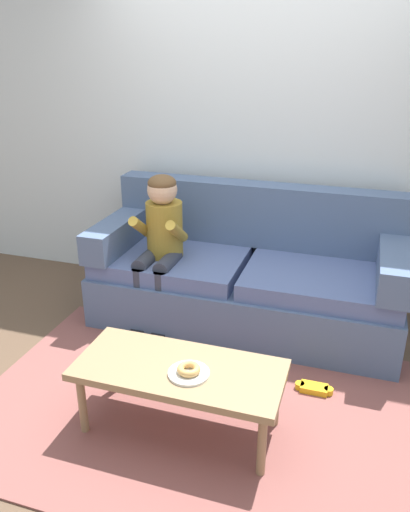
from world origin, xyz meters
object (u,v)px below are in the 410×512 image
Objects in this scene: person_child at (161,237)px; donut at (189,369)px; couch at (247,277)px; toy_controller at (314,389)px; coffee_table at (179,374)px.

donut is (0.60, -1.10, -0.24)m from person_child.
person_child is 1.28m from donut.
couch reaches higher than donut.
donut is at bearing -106.15° from toy_controller.
person_child is 9.18× the size of donut.
person_child reaches higher than donut.
toy_controller is (0.60, -0.74, -0.32)m from couch.
coffee_table is (-0.06, -1.27, 0.01)m from couch.
person_child is 4.87× the size of toy_controller.
donut is at bearing -61.48° from person_child.
coffee_table is at bearing -92.53° from couch.
person_child is at bearing 116.64° from coffee_table.
coffee_table reaches higher than toy_controller.
donut is 0.53× the size of toy_controller.
person_child is at bearing -160.28° from couch.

